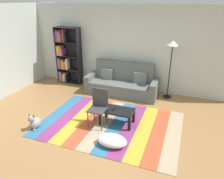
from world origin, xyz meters
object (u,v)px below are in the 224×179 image
Objects in this scene: couch at (122,83)px; standing_lamp at (172,51)px; coffee_table at (117,112)px; bookshelf at (66,56)px; tv_remote at (114,109)px; dog at (35,122)px; pouf at (112,140)px; folding_chair at (99,104)px.

standing_lamp reaches higher than couch.
couch is 1.83m from coffee_table.
bookshelf is at bearing 178.71° from standing_lamp.
coffee_table is 0.11m from tv_remote.
tv_remote is at bearing -177.13° from coffee_table.
bookshelf is 3.16m from dog.
couch is at bearing -7.41° from bookshelf.
tv_remote is (-0.26, 0.83, 0.27)m from pouf.
coffee_table is at bearing -115.78° from standing_lamp.
folding_chair is at bearing 131.03° from pouf.
dog is at bearing -116.07° from couch.
coffee_table is 2.01× the size of dog.
folding_chair reaches higher than dog.
bookshelf is 3.33m from tv_remote.
tv_remote is (-1.04, -1.98, -1.06)m from standing_lamp.
standing_lamp is (1.41, 0.20, 1.12)m from couch.
dog is (-1.92, -0.03, 0.04)m from pouf.
couch reaches higher than tv_remote.
tv_remote reaches higher than pouf.
coffee_table is at bearing -75.64° from couch.
pouf is (2.80, -2.88, -0.86)m from bookshelf.
couch is at bearing -171.81° from standing_lamp.
coffee_table is 1.95m from dog.
standing_lamp reaches higher than coffee_table.
pouf is 0.91m from tv_remote.
folding_chair is at bearing -141.33° from tv_remote.
folding_chair is (2.23, -2.22, -0.45)m from bookshelf.
coffee_table is at bearing 101.85° from pouf.
bookshelf reaches higher than pouf.
standing_lamp reaches higher than pouf.
dog is at bearing -108.97° from folding_chair.
coffee_table is 0.89× the size of folding_chair.
dog is 1.88m from tv_remote.
pouf is at bearing -78.15° from coffee_table.
standing_lamp is at bearing 8.19° from couch.
dog is (-1.29, -2.64, -0.18)m from couch.
bookshelf is 3.40m from coffee_table.
couch is 1.81m from standing_lamp.
couch is 2.51× the size of folding_chair.
standing_lamp is at bearing 64.22° from coffee_table.
tv_remote is at bearing -78.22° from couch.
pouf is 1.92m from dog.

